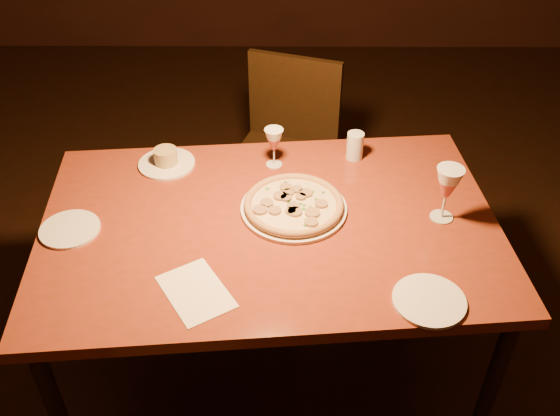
{
  "coord_description": "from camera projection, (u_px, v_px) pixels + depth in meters",
  "views": [
    {
      "loc": [
        0.28,
        -1.44,
        2.21
      ],
      "look_at": [
        0.27,
        0.25,
        0.86
      ],
      "focal_mm": 40.0,
      "sensor_mm": 36.0,
      "label": 1
    }
  ],
  "objects": [
    {
      "name": "pizza_plate",
      "position": [
        294.0,
        205.0,
        2.17
      ],
      "size": [
        0.37,
        0.37,
        0.04
      ],
      "color": "white",
      "rests_on": "dining_table"
    },
    {
      "name": "chair_far",
      "position": [
        285.0,
        147.0,
        3.05
      ],
      "size": [
        0.58,
        0.58,
        0.95
      ],
      "rotation": [
        0.0,
        0.0,
        -0.32
      ],
      "color": "black",
      "rests_on": "floor"
    },
    {
      "name": "floor",
      "position": [
        213.0,
        412.0,
        2.51
      ],
      "size": [
        7.0,
        7.0,
        0.0
      ],
      "primitive_type": "plane",
      "color": "black",
      "rests_on": "ground"
    },
    {
      "name": "wine_glass_far",
      "position": [
        274.0,
        148.0,
        2.35
      ],
      "size": [
        0.07,
        0.07,
        0.16
      ],
      "primitive_type": null,
      "color": "#BB4E4E",
      "rests_on": "dining_table"
    },
    {
      "name": "wine_glass_right",
      "position": [
        446.0,
        194.0,
        2.09
      ],
      "size": [
        0.09,
        0.09,
        0.2
      ],
      "primitive_type": null,
      "color": "#BB4E4E",
      "rests_on": "dining_table"
    },
    {
      "name": "menu_card",
      "position": [
        196.0,
        292.0,
        1.88
      ],
      "size": [
        0.27,
        0.29,
        0.0
      ],
      "primitive_type": "cube",
      "rotation": [
        0.0,
        0.0,
        0.56
      ],
      "color": "white",
      "rests_on": "dining_table"
    },
    {
      "name": "water_tumbler",
      "position": [
        355.0,
        146.0,
        2.41
      ],
      "size": [
        0.07,
        0.07,
        0.11
      ],
      "primitive_type": "cylinder",
      "color": "silver",
      "rests_on": "dining_table"
    },
    {
      "name": "dining_table",
      "position": [
        270.0,
        238.0,
        2.18
      ],
      "size": [
        1.64,
        1.14,
        0.84
      ],
      "rotation": [
        0.0,
        0.0,
        0.09
      ],
      "color": "maroon",
      "rests_on": "floor"
    },
    {
      "name": "side_plate_left",
      "position": [
        70.0,
        229.0,
        2.1
      ],
      "size": [
        0.2,
        0.2,
        0.01
      ],
      "primitive_type": "cylinder",
      "color": "white",
      "rests_on": "dining_table"
    },
    {
      "name": "ramekin_saucer",
      "position": [
        166.0,
        160.0,
        2.39
      ],
      "size": [
        0.22,
        0.22,
        0.07
      ],
      "color": "white",
      "rests_on": "dining_table"
    },
    {
      "name": "side_plate_near",
      "position": [
        429.0,
        301.0,
        1.84
      ],
      "size": [
        0.22,
        0.22,
        0.01
      ],
      "primitive_type": "cylinder",
      "color": "white",
      "rests_on": "dining_table"
    }
  ]
}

